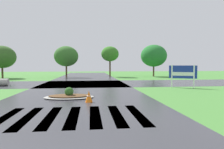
# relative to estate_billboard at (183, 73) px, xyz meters

# --- Properties ---
(asphalt_roadway) EXTENTS (9.25, 80.00, 0.01)m
(asphalt_roadway) POSITION_rel_estate_billboard_xyz_m (-9.25, -3.98, -1.35)
(asphalt_roadway) COLOR #35353A
(asphalt_roadway) RESTS_ON ground
(asphalt_cross_road) EXTENTS (90.00, 8.33, 0.01)m
(asphalt_cross_road) POSITION_rel_estate_billboard_xyz_m (-9.25, 4.83, -1.35)
(asphalt_cross_road) COLOR #35353A
(asphalt_cross_road) RESTS_ON ground
(crosswalk_stripes) EXTENTS (5.85, 3.58, 0.01)m
(crosswalk_stripes) POSITION_rel_estate_billboard_xyz_m (-9.25, -9.11, -1.35)
(crosswalk_stripes) COLOR white
(crosswalk_stripes) RESTS_ON ground
(estate_billboard) EXTENTS (2.23, 1.21, 2.11)m
(estate_billboard) POSITION_rel_estate_billboard_xyz_m (0.00, 0.00, 0.00)
(estate_billboard) COLOR white
(estate_billboard) RESTS_ON ground
(median_island) EXTENTS (3.15, 1.83, 0.68)m
(median_island) POSITION_rel_estate_billboard_xyz_m (-9.90, -4.57, -1.22)
(median_island) COLOR #9E9B93
(median_island) RESTS_ON ground
(traffic_cone) EXTENTS (0.42, 0.42, 0.65)m
(traffic_cone) POSITION_rel_estate_billboard_xyz_m (-8.62, -6.15, -1.04)
(traffic_cone) COLOR orange
(traffic_cone) RESTS_ON ground
(background_treeline) EXTENTS (36.94, 6.08, 6.45)m
(background_treeline) POSITION_rel_estate_billboard_xyz_m (-14.17, 16.43, 2.51)
(background_treeline) COLOR #4C3823
(background_treeline) RESTS_ON ground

